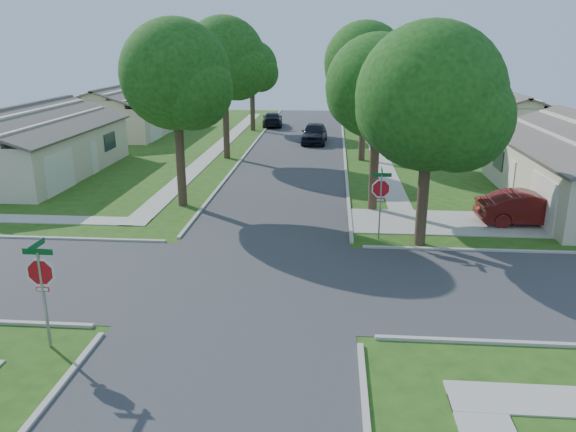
# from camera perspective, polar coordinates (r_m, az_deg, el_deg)

# --- Properties ---
(ground) EXTENTS (100.00, 100.00, 0.00)m
(ground) POSITION_cam_1_polar(r_m,az_deg,el_deg) (19.33, -3.90, -6.62)
(ground) COLOR #234B14
(ground) RESTS_ON ground
(road_ns) EXTENTS (7.00, 100.00, 0.02)m
(road_ns) POSITION_cam_1_polar(r_m,az_deg,el_deg) (19.33, -3.90, -6.61)
(road_ns) COLOR #333335
(road_ns) RESTS_ON ground
(sidewalk_ne) EXTENTS (1.20, 40.00, 0.04)m
(sidewalk_ne) POSITION_cam_1_polar(r_m,az_deg,el_deg) (44.29, 8.99, 6.92)
(sidewalk_ne) COLOR #9E9B91
(sidewalk_ne) RESTS_ON ground
(sidewalk_nw) EXTENTS (1.20, 40.00, 0.04)m
(sidewalk_nw) POSITION_cam_1_polar(r_m,az_deg,el_deg) (45.03, -6.80, 7.18)
(sidewalk_nw) COLOR #9E9B91
(sidewalk_nw) RESTS_ON ground
(driveway) EXTENTS (8.80, 3.60, 0.05)m
(driveway) POSITION_cam_1_polar(r_m,az_deg,el_deg) (26.29, 15.76, -0.64)
(driveway) COLOR #9E9B91
(driveway) RESTS_ON ground
(stop_sign_sw) EXTENTS (1.05, 0.80, 2.98)m
(stop_sign_sw) POSITION_cam_1_polar(r_m,az_deg,el_deg) (15.86, -23.80, -5.67)
(stop_sign_sw) COLOR gray
(stop_sign_sw) RESTS_ON ground
(stop_sign_ne) EXTENTS (1.05, 0.80, 2.98)m
(stop_sign_ne) POSITION_cam_1_polar(r_m,az_deg,el_deg) (23.00, 9.41, 2.46)
(stop_sign_ne) COLOR gray
(stop_sign_ne) RESTS_ON ground
(tree_e_near) EXTENTS (4.97, 4.80, 8.28)m
(tree_e_near) POSITION_cam_1_polar(r_m,az_deg,el_deg) (26.64, 9.19, 12.38)
(tree_e_near) COLOR #38281C
(tree_e_near) RESTS_ON ground
(tree_e_mid) EXTENTS (5.59, 5.40, 9.21)m
(tree_e_mid) POSITION_cam_1_polar(r_m,az_deg,el_deg) (38.56, 7.91, 14.79)
(tree_e_mid) COLOR #38281C
(tree_e_mid) RESTS_ON ground
(tree_e_far) EXTENTS (5.17, 5.00, 8.72)m
(tree_e_far) POSITION_cam_1_polar(r_m,az_deg,el_deg) (51.55, 7.13, 15.10)
(tree_e_far) COLOR #38281C
(tree_e_far) RESTS_ON ground
(tree_w_near) EXTENTS (5.38, 5.20, 8.97)m
(tree_w_near) POSITION_cam_1_polar(r_m,az_deg,el_deg) (27.53, -11.21, 13.41)
(tree_w_near) COLOR #38281C
(tree_w_near) RESTS_ON ground
(tree_w_mid) EXTENTS (5.80, 5.60, 9.56)m
(tree_w_mid) POSITION_cam_1_polar(r_m,az_deg,el_deg) (39.20, -6.43, 15.23)
(tree_w_mid) COLOR #38281C
(tree_w_mid) RESTS_ON ground
(tree_w_far) EXTENTS (4.76, 4.60, 8.04)m
(tree_w_far) POSITION_cam_1_polar(r_m,az_deg,el_deg) (52.05, -3.64, 14.69)
(tree_w_far) COLOR #38281C
(tree_w_far) RESTS_ON ground
(tree_ne_corner) EXTENTS (5.80, 5.60, 8.66)m
(tree_ne_corner) POSITION_cam_1_polar(r_m,az_deg,el_deg) (22.09, 14.34, 10.97)
(tree_ne_corner) COLOR #38281C
(tree_ne_corner) RESTS_ON ground
(house_ne_far) EXTENTS (8.42, 13.60, 4.23)m
(house_ne_far) POSITION_cam_1_polar(r_m,az_deg,el_deg) (48.73, 20.63, 8.75)
(house_ne_far) COLOR beige
(house_ne_far) RESTS_ON ground
(house_nw_near) EXTENTS (8.42, 13.60, 4.23)m
(house_nw_near) POSITION_cam_1_polar(r_m,az_deg,el_deg) (38.00, -25.11, 6.10)
(house_nw_near) COLOR beige
(house_nw_near) RESTS_ON ground
(house_nw_far) EXTENTS (8.42, 13.60, 4.23)m
(house_nw_far) POSITION_cam_1_polar(r_m,az_deg,el_deg) (53.26, -16.23, 9.80)
(house_nw_far) COLOR beige
(house_nw_far) RESTS_ON ground
(car_driveway) EXTENTS (4.60, 1.81, 1.49)m
(car_driveway) POSITION_cam_1_polar(r_m,az_deg,el_deg) (27.15, 23.30, 0.73)
(car_driveway) COLOR #591312
(car_driveway) RESTS_ON ground
(car_curb_east) EXTENTS (2.10, 4.83, 1.62)m
(car_curb_east) POSITION_cam_1_polar(r_m,az_deg,el_deg) (45.68, 2.69, 8.43)
(car_curb_east) COLOR black
(car_curb_east) RESTS_ON ground
(car_curb_west) EXTENTS (2.30, 4.76, 1.34)m
(car_curb_west) POSITION_cam_1_polar(r_m,az_deg,el_deg) (55.03, -1.59, 9.80)
(car_curb_west) COLOR black
(car_curb_west) RESTS_ON ground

